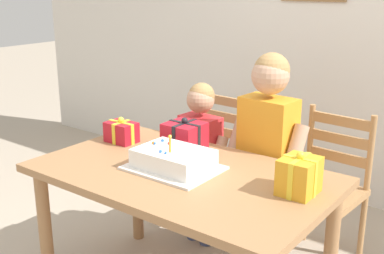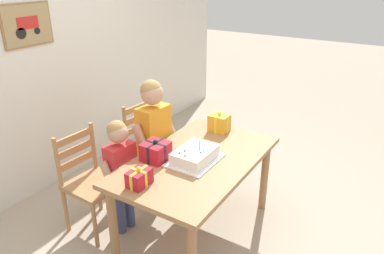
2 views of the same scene
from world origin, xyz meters
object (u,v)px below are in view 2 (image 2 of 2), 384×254
(chair_left, at_px, (91,181))
(child_younger, at_px, (121,167))
(dining_table, at_px, (197,169))
(gift_box_corner_small, at_px, (139,178))
(gift_box_red_large, at_px, (156,151))
(child_older, at_px, (154,132))
(chair_right, at_px, (150,145))
(gift_box_beside_cake, at_px, (219,123))
(birthday_cake, at_px, (195,155))

(chair_left, bearing_deg, child_younger, -67.18)
(chair_left, relative_size, child_younger, 0.87)
(dining_table, distance_m, gift_box_corner_small, 0.60)
(dining_table, height_order, child_younger, child_younger)
(gift_box_red_large, xyz_separation_m, chair_left, (-0.22, 0.56, -0.35))
(gift_box_corner_small, relative_size, child_older, 0.14)
(chair_right, height_order, child_older, child_older)
(dining_table, bearing_deg, chair_right, 63.38)
(gift_box_red_large, bearing_deg, chair_right, 42.54)
(gift_box_beside_cake, bearing_deg, child_older, 131.38)
(gift_box_beside_cake, bearing_deg, gift_box_red_large, 167.53)
(chair_left, bearing_deg, gift_box_corner_small, -101.71)
(gift_box_corner_small, bearing_deg, child_younger, 58.78)
(dining_table, bearing_deg, gift_box_red_large, 125.33)
(dining_table, relative_size, chair_right, 1.59)
(gift_box_red_large, distance_m, chair_left, 0.70)
(birthday_cake, relative_size, chair_left, 0.48)
(dining_table, bearing_deg, gift_box_corner_small, 165.42)
(dining_table, distance_m, birthday_cake, 0.16)
(gift_box_corner_small, height_order, child_older, child_older)
(gift_box_red_large, xyz_separation_m, gift_box_corner_small, (-0.36, -0.13, -0.01))
(chair_right, distance_m, child_older, 0.48)
(dining_table, bearing_deg, gift_box_beside_cake, 10.30)
(dining_table, bearing_deg, birthday_cake, -172.58)
(chair_right, relative_size, child_older, 0.72)
(birthday_cake, distance_m, gift_box_corner_small, 0.53)
(birthday_cake, bearing_deg, chair_left, 113.55)
(child_younger, bearing_deg, chair_right, 20.44)
(gift_box_corner_small, bearing_deg, chair_right, 35.30)
(gift_box_beside_cake, distance_m, gift_box_corner_small, 1.13)
(chair_right, bearing_deg, gift_box_corner_small, -144.70)
(gift_box_red_large, distance_m, gift_box_beside_cake, 0.78)
(birthday_cake, relative_size, child_younger, 0.42)
(child_younger, bearing_deg, child_older, -0.06)
(dining_table, xyz_separation_m, gift_box_beside_cake, (0.57, 0.10, 0.18))
(gift_box_beside_cake, bearing_deg, chair_left, 143.41)
(gift_box_beside_cake, xyz_separation_m, chair_right, (-0.15, 0.73, -0.36))
(gift_box_red_large, bearing_deg, dining_table, -54.67)
(gift_box_corner_small, distance_m, chair_left, 0.78)
(dining_table, height_order, chair_right, chair_right)
(gift_box_red_large, bearing_deg, child_younger, 109.98)
(gift_box_red_large, relative_size, child_younger, 0.19)
(chair_right, distance_m, child_younger, 0.79)
(dining_table, height_order, birthday_cake, birthday_cake)
(chair_left, distance_m, child_older, 0.71)
(birthday_cake, bearing_deg, gift_box_corner_small, 163.52)
(dining_table, height_order, gift_box_beside_cake, gift_box_beside_cake)
(birthday_cake, xyz_separation_m, child_older, (0.21, 0.57, -0.02))
(child_older, bearing_deg, gift_box_red_large, -140.67)
(chair_left, xyz_separation_m, child_younger, (0.11, -0.27, 0.17))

